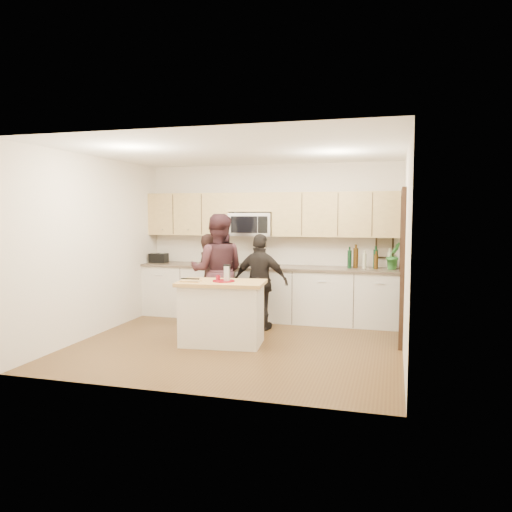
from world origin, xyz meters
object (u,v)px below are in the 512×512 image
(island, at_px, (222,313))
(woman_right, at_px, (261,282))
(woman_center, at_px, (218,271))
(toaster, at_px, (159,258))
(woman_left, at_px, (210,279))

(island, xyz_separation_m, woman_right, (0.29, 1.02, 0.31))
(island, bearing_deg, woman_center, 107.18)
(toaster, relative_size, woman_center, 0.17)
(woman_left, distance_m, woman_center, 0.34)
(island, xyz_separation_m, woman_center, (-0.42, 0.98, 0.47))
(woman_right, bearing_deg, woman_center, 6.76)
(woman_center, bearing_deg, toaster, -41.03)
(island, relative_size, woman_right, 0.83)
(toaster, distance_m, woman_right, 2.26)
(island, height_order, woman_right, woman_right)
(island, distance_m, woman_left, 1.38)
(island, distance_m, woman_right, 1.10)
(toaster, xyz_separation_m, woman_left, (1.21, -0.54, -0.27))
(woman_center, bearing_deg, island, 100.01)
(woman_left, xyz_separation_m, woman_center, (0.21, -0.22, 0.17))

